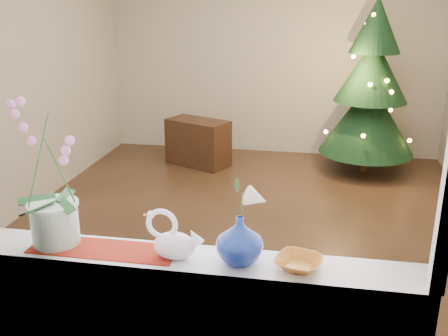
# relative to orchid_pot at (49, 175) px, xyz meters

# --- Properties ---
(ground) EXTENTS (5.00, 5.00, 0.00)m
(ground) POSITION_rel_orchid_pot_xyz_m (0.62, 2.35, -1.27)
(ground) COLOR #312214
(ground) RESTS_ON ground
(wall_back) EXTENTS (4.50, 0.10, 2.70)m
(wall_back) POSITION_rel_orchid_pot_xyz_m (0.62, 4.85, 0.08)
(wall_back) COLOR beige
(wall_back) RESTS_ON ground
(wall_front) EXTENTS (4.50, 0.10, 2.70)m
(wall_front) POSITION_rel_orchid_pot_xyz_m (0.62, -0.15, 0.08)
(wall_front) COLOR beige
(wall_front) RESTS_ON ground
(wall_left) EXTENTS (0.10, 5.00, 2.70)m
(wall_left) POSITION_rel_orchid_pot_xyz_m (-1.63, 2.35, 0.08)
(wall_left) COLOR beige
(wall_left) RESTS_ON ground
(windowsill) EXTENTS (2.20, 0.26, 0.04)m
(windowsill) POSITION_rel_orchid_pot_xyz_m (0.62, -0.02, -0.37)
(windowsill) COLOR white
(windowsill) RESTS_ON window_apron
(window_frame) EXTENTS (2.22, 0.06, 1.60)m
(window_frame) POSITION_rel_orchid_pot_xyz_m (0.62, -0.12, 0.43)
(window_frame) COLOR white
(window_frame) RESTS_ON windowsill
(runner) EXTENTS (0.70, 0.20, 0.01)m
(runner) POSITION_rel_orchid_pot_xyz_m (0.24, -0.02, -0.35)
(runner) COLOR maroon
(runner) RESTS_ON windowsill
(orchid_pot) EXTENTS (0.29, 0.29, 0.70)m
(orchid_pot) POSITION_rel_orchid_pot_xyz_m (0.00, 0.00, 0.00)
(orchid_pot) COLOR white
(orchid_pot) RESTS_ON windowsill
(swan) EXTENTS (0.29, 0.20, 0.22)m
(swan) POSITION_rel_orchid_pot_xyz_m (0.60, -0.03, -0.24)
(swan) COLOR white
(swan) RESTS_ON windowsill
(blue_vase) EXTENTS (0.32, 0.32, 0.25)m
(blue_vase) POSITION_rel_orchid_pot_xyz_m (0.89, -0.02, -0.23)
(blue_vase) COLOR navy
(blue_vase) RESTS_ON windowsill
(lily) EXTENTS (0.14, 0.08, 0.19)m
(lily) POSITION_rel_orchid_pot_xyz_m (0.89, -0.02, -0.00)
(lily) COLOR silver
(lily) RESTS_ON blue_vase
(paperweight) EXTENTS (0.09, 0.09, 0.07)m
(paperweight) POSITION_rel_orchid_pot_xyz_m (0.88, -0.04, -0.32)
(paperweight) COLOR silver
(paperweight) RESTS_ON windowsill
(amber_dish) EXTENTS (0.21, 0.21, 0.04)m
(amber_dish) POSITION_rel_orchid_pot_xyz_m (1.16, -0.03, -0.33)
(amber_dish) COLOR #AB631A
(amber_dish) RESTS_ON windowsill
(xmas_tree) EXTENTS (1.21, 1.21, 2.09)m
(xmas_tree) POSITION_rel_orchid_pot_xyz_m (1.85, 4.20, -0.23)
(xmas_tree) COLOR #0F321B
(xmas_tree) RESTS_ON ground
(side_table) EXTENTS (0.89, 0.69, 0.59)m
(side_table) POSITION_rel_orchid_pot_xyz_m (-0.26, 4.07, -0.98)
(side_table) COLOR black
(side_table) RESTS_ON ground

